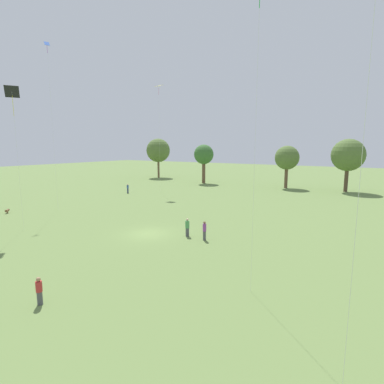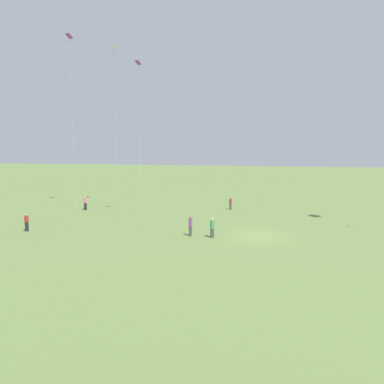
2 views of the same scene
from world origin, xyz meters
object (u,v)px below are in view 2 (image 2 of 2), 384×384
(person_1, at_px, (190,226))
(kite_5, at_px, (114,60))
(kite_4, at_px, (70,50))
(person_5, at_px, (231,203))
(kite_7, at_px, (138,79))
(person_0, at_px, (27,222))
(person_4, at_px, (85,203))
(person_3, at_px, (212,228))

(person_1, distance_m, kite_5, 26.10)
(person_1, distance_m, kite_4, 28.54)
(person_5, distance_m, kite_7, 18.86)
(person_0, distance_m, person_1, 15.76)
(person_1, distance_m, kite_7, 17.68)
(kite_4, height_order, kite_7, kite_4)
(kite_4, bearing_deg, person_5, -98.80)
(person_4, distance_m, kite_5, 18.58)
(person_3, distance_m, kite_7, 18.71)
(kite_4, xyz_separation_m, kite_5, (-4.95, -2.08, -0.90))
(person_0, relative_size, kite_4, 0.08)
(kite_4, bearing_deg, kite_7, -130.83)
(person_1, xyz_separation_m, person_5, (-1.98, -14.88, -0.12))
(person_0, bearing_deg, person_3, -83.56)
(person_3, bearing_deg, person_0, 20.06)
(person_4, xyz_separation_m, kite_7, (-8.69, 3.57, 14.42))
(person_1, height_order, kite_4, kite_4)
(person_3, bearing_deg, kite_7, -22.03)
(person_0, xyz_separation_m, person_5, (-17.68, -16.24, -0.05))
(person_1, height_order, kite_5, kite_5)
(person_0, bearing_deg, kite_5, -7.76)
(person_0, bearing_deg, person_4, 4.23)
(person_1, xyz_separation_m, kite_4, (17.89, -11.65, 18.94))
(person_1, xyz_separation_m, person_3, (-2.02, 0.17, -0.04))
(person_1, distance_m, person_3, 2.03)
(person_5, xyz_separation_m, kite_7, (9.33, 7.66, 14.49))
(person_0, bearing_deg, person_1, -82.46)
(person_0, distance_m, kite_4, 23.14)
(person_3, bearing_deg, kite_5, -26.67)
(person_4, bearing_deg, person_3, -159.11)
(person_1, bearing_deg, kite_5, -163.02)
(person_5, relative_size, kite_7, 0.09)
(person_1, height_order, person_5, person_1)
(person_1, bearing_deg, person_4, -150.25)
(person_0, distance_m, kite_7, 18.75)
(person_1, bearing_deg, kite_4, -149.41)
(person_4, bearing_deg, person_0, 143.76)
(person_5, height_order, kite_7, kite_7)
(person_4, distance_m, kite_4, 19.09)
(person_4, distance_m, kite_7, 17.21)
(person_3, bearing_deg, kite_4, -14.48)
(person_1, relative_size, person_3, 1.02)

